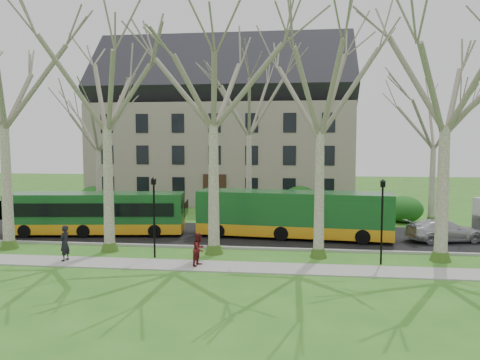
% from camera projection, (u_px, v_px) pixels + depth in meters
% --- Properties ---
extents(ground, '(120.00, 120.00, 0.00)m').
position_uv_depth(ground, '(266.00, 256.00, 25.77)').
color(ground, '#337120').
rests_on(ground, ground).
extents(sidewalk, '(70.00, 2.00, 0.06)m').
position_uv_depth(sidewalk, '(263.00, 268.00, 23.29)').
color(sidewalk, gray).
rests_on(sidewalk, ground).
extents(road, '(80.00, 8.00, 0.06)m').
position_uv_depth(road, '(271.00, 236.00, 31.21)').
color(road, black).
rests_on(road, ground).
extents(curb, '(80.00, 0.25, 0.14)m').
position_uv_depth(curb, '(267.00, 249.00, 27.25)').
color(curb, '#A5A39E').
rests_on(curb, ground).
extents(building, '(26.50, 12.20, 16.00)m').
position_uv_depth(building, '(224.00, 125.00, 49.55)').
color(building, gray).
rests_on(building, ground).
extents(tree_row_verge, '(49.00, 7.00, 14.00)m').
position_uv_depth(tree_row_verge, '(267.00, 129.00, 25.48)').
color(tree_row_verge, gray).
rests_on(tree_row_verge, ground).
extents(tree_row_far, '(33.00, 7.00, 12.00)m').
position_uv_depth(tree_row_far, '(258.00, 145.00, 36.31)').
color(tree_row_far, gray).
rests_on(tree_row_far, ground).
extents(lamp_row, '(36.22, 0.22, 4.30)m').
position_uv_depth(lamp_row, '(265.00, 213.00, 24.56)').
color(lamp_row, black).
rests_on(lamp_row, ground).
extents(hedges, '(30.60, 8.60, 2.00)m').
position_uv_depth(hedges, '(222.00, 203.00, 40.09)').
color(hedges, '#1E5117').
rests_on(hedges, ground).
extents(bus_lead, '(11.76, 3.89, 2.89)m').
position_uv_depth(bus_lead, '(97.00, 213.00, 31.39)').
color(bus_lead, '#164F20').
rests_on(bus_lead, road).
extents(bus_follow, '(12.61, 3.75, 3.11)m').
position_uv_depth(bus_follow, '(293.00, 214.00, 30.33)').
color(bus_follow, '#164F20').
rests_on(bus_follow, road).
extents(sedan, '(5.07, 2.98, 1.38)m').
position_uv_depth(sedan, '(444.00, 230.00, 29.24)').
color(sedan, silver).
rests_on(sedan, road).
extents(pedestrian_a, '(0.53, 0.73, 1.86)m').
position_uv_depth(pedestrian_a, '(65.00, 243.00, 24.52)').
color(pedestrian_a, black).
rests_on(pedestrian_a, sidewalk).
extents(pedestrian_b, '(0.86, 0.97, 1.65)m').
position_uv_depth(pedestrian_b, '(199.00, 249.00, 23.59)').
color(pedestrian_b, maroon).
rests_on(pedestrian_b, sidewalk).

